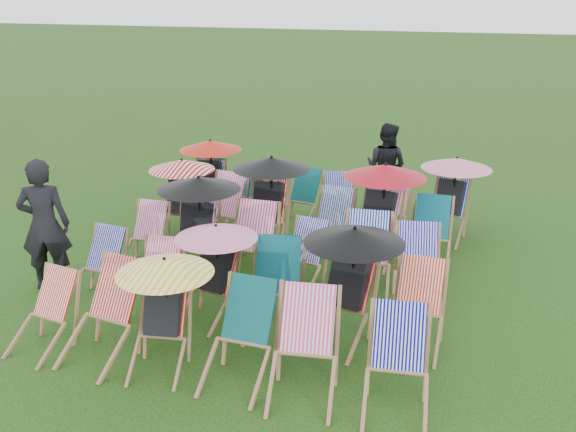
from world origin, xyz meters
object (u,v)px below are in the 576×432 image
(deckchair_0, at_px, (42,314))
(person_left, at_px, (44,225))
(deckchair_29, at_px, (450,197))
(person_rear, at_px, (386,167))
(deckchair_5, at_px, (397,367))

(deckchair_0, relative_size, person_left, 0.48)
(deckchair_29, bearing_deg, deckchair_0, -121.86)
(person_left, height_order, person_rear, person_left)
(person_left, bearing_deg, deckchair_29, -169.10)
(deckchair_0, bearing_deg, person_rear, 72.85)
(deckchair_29, distance_m, person_left, 5.99)
(deckchair_0, height_order, person_left, person_left)
(deckchair_5, bearing_deg, person_rear, 93.95)
(deckchair_5, relative_size, person_rear, 0.61)
(deckchair_0, relative_size, deckchair_29, 0.66)
(person_left, distance_m, person_rear, 5.85)
(deckchair_5, bearing_deg, deckchair_0, 174.30)
(deckchair_5, xyz_separation_m, person_left, (-4.78, 1.29, 0.41))
(deckchair_29, height_order, person_left, person_left)
(deckchair_0, relative_size, deckchair_5, 0.90)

